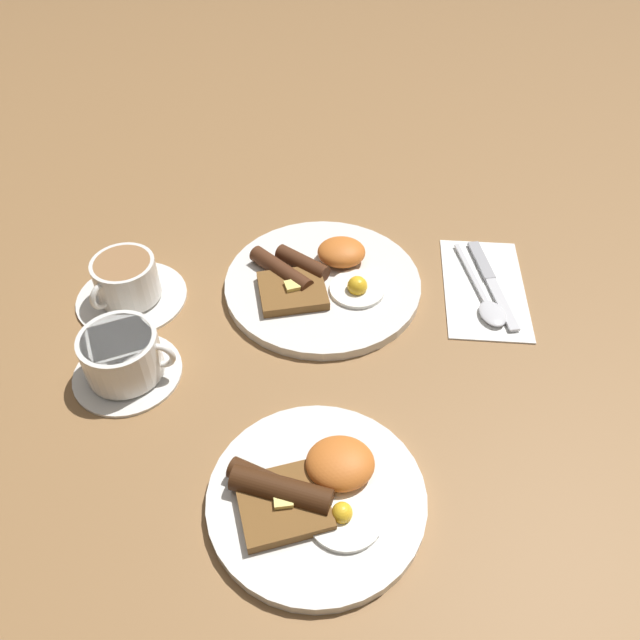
{
  "coord_description": "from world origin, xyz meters",
  "views": [
    {
      "loc": [
        -0.0,
        0.68,
        0.63
      ],
      "look_at": [
        0.0,
        0.09,
        0.03
      ],
      "focal_mm": 35.0,
      "sensor_mm": 36.0,
      "label": 1
    }
  ],
  "objects": [
    {
      "name": "ground_plane",
      "position": [
        0.0,
        0.0,
        0.0
      ],
      "size": [
        3.0,
        3.0,
        0.0
      ],
      "primitive_type": "plane",
      "color": "olive"
    },
    {
      "name": "breakfast_plate_near",
      "position": [
        0.0,
        -0.0,
        0.01
      ],
      "size": [
        0.29,
        0.29,
        0.05
      ],
      "color": "silver",
      "rests_on": "ground_plane"
    },
    {
      "name": "breakfast_plate_far",
      "position": [
        0.01,
        0.35,
        0.01
      ],
      "size": [
        0.24,
        0.24,
        0.05
      ],
      "color": "silver",
      "rests_on": "ground_plane"
    },
    {
      "name": "teacup_near",
      "position": [
        0.28,
        0.03,
        0.03
      ],
      "size": [
        0.16,
        0.16,
        0.07
      ],
      "color": "silver",
      "rests_on": "ground_plane"
    },
    {
      "name": "teacup_far",
      "position": [
        0.25,
        0.17,
        0.03
      ],
      "size": [
        0.14,
        0.14,
        0.07
      ],
      "color": "silver",
      "rests_on": "ground_plane"
    },
    {
      "name": "napkin",
      "position": [
        -0.24,
        -0.0,
        0.0
      ],
      "size": [
        0.13,
        0.22,
        0.01
      ],
      "primitive_type": "cube",
      "rotation": [
        0.0,
        0.0,
        -0.07
      ],
      "color": "white",
      "rests_on": "ground_plane"
    },
    {
      "name": "knife",
      "position": [
        -0.25,
        -0.01,
        0.01
      ],
      "size": [
        0.04,
        0.19,
        0.01
      ],
      "rotation": [
        0.0,
        0.0,
        1.71
      ],
      "color": "silver",
      "rests_on": "napkin"
    },
    {
      "name": "spoon",
      "position": [
        -0.24,
        0.04,
        0.01
      ],
      "size": [
        0.05,
        0.19,
        0.01
      ],
      "rotation": [
        0.0,
        0.0,
        1.75
      ],
      "color": "silver",
      "rests_on": "napkin"
    }
  ]
}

